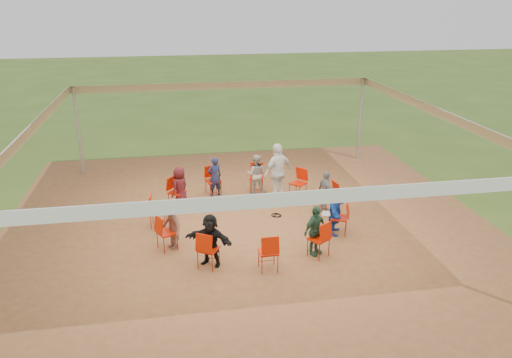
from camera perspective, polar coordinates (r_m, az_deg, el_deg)
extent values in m
plane|color=#3A551A|center=(13.57, -0.84, -5.19)|extent=(80.00, 80.00, 0.00)
plane|color=brown|center=(13.57, -0.84, -5.16)|extent=(13.00, 13.00, 0.00)
cylinder|color=#B2B2B7|center=(17.90, -19.63, 5.12)|extent=(0.12, 0.12, 3.00)
cylinder|color=#B2B2B7|center=(18.94, 11.84, 6.68)|extent=(0.12, 0.12, 3.00)
plane|color=white|center=(12.57, -0.91, 7.24)|extent=(10.30, 10.30, 0.00)
cube|color=white|center=(7.79, 5.10, -2.21)|extent=(10.30, 0.03, 0.24)
cube|color=white|center=(17.59, -3.61, 10.63)|extent=(10.30, 0.03, 0.24)
cube|color=white|center=(12.86, -24.31, 5.18)|extent=(0.03, 10.30, 0.24)
cube|color=white|center=(14.31, 20.07, 7.16)|extent=(0.03, 10.30, 0.24)
imported|color=#153B9B|center=(12.99, 9.01, -3.63)|extent=(0.85, 1.23, 1.24)
imported|color=gray|center=(14.15, 7.97, -1.50)|extent=(0.49, 0.78, 1.24)
imported|color=#A6A294|center=(15.43, 0.01, 0.59)|extent=(0.67, 0.49, 1.24)
imported|color=#1A1F3D|center=(15.25, -4.75, 0.27)|extent=(0.52, 0.42, 1.24)
imported|color=#451216|center=(14.52, -8.68, -0.96)|extent=(0.65, 0.69, 1.24)
imported|color=brown|center=(12.26, -9.69, -5.18)|extent=(0.71, 0.90, 1.24)
imported|color=black|center=(11.43, -5.24, -6.95)|extent=(1.21, 0.97, 1.24)
imported|color=#285138|center=(11.89, 6.76, -5.86)|extent=(0.81, 0.72, 1.24)
imported|color=silver|center=(14.82, 2.52, 0.79)|extent=(1.16, 0.97, 1.77)
torus|color=black|center=(14.07, 2.30, -4.15)|extent=(0.30, 0.30, 0.03)
torus|color=black|center=(14.04, 2.49, -4.20)|extent=(0.24, 0.24, 0.03)
cube|color=#B7B7BC|center=(13.04, 8.03, -3.92)|extent=(0.32, 0.37, 0.01)
cube|color=#B7B7BC|center=(12.99, 8.52, -3.54)|extent=(0.18, 0.31, 0.20)
cube|color=#CCE0FF|center=(12.99, 8.48, -3.53)|extent=(0.15, 0.27, 0.17)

